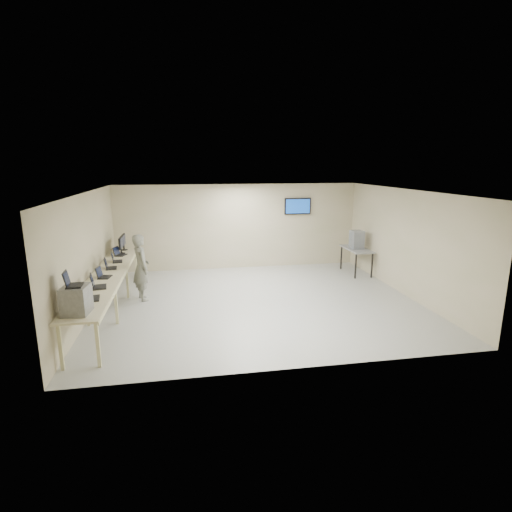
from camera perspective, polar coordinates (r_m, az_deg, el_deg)
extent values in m
cube|color=beige|center=(10.29, 0.20, -6.50)|extent=(8.00, 7.00, 0.01)
cube|color=white|center=(9.72, 0.21, 9.25)|extent=(8.00, 7.00, 0.01)
cube|color=beige|center=(13.32, -2.49, 4.21)|extent=(8.00, 0.01, 2.80)
cube|color=beige|center=(6.61, 5.65, -5.03)|extent=(8.00, 0.01, 2.80)
cube|color=beige|center=(10.02, -22.93, 0.23)|extent=(0.01, 7.00, 2.80)
cube|color=beige|center=(11.32, 20.56, 1.81)|extent=(0.01, 7.00, 2.80)
cube|color=black|center=(13.62, 5.92, 7.11)|extent=(0.15, 0.04, 0.15)
cube|color=black|center=(13.58, 5.97, 7.09)|extent=(0.90, 0.06, 0.55)
cube|color=#103D94|center=(13.55, 6.01, 7.08)|extent=(0.82, 0.01, 0.47)
cube|color=beige|center=(10.06, -20.44, -2.57)|extent=(0.75, 6.00, 0.04)
cube|color=beige|center=(10.00, -18.32, -2.66)|extent=(0.02, 6.00, 0.06)
cube|color=beige|center=(7.65, -26.15, -11.57)|extent=(0.06, 0.06, 0.86)
cube|color=beige|center=(7.51, -21.67, -11.61)|extent=(0.06, 0.06, 0.86)
cube|color=beige|center=(9.41, -22.98, -6.72)|extent=(0.06, 0.06, 0.86)
cube|color=beige|center=(9.29, -19.35, -6.66)|extent=(0.06, 0.06, 0.86)
cube|color=beige|center=(11.08, -20.99, -3.62)|extent=(0.06, 0.06, 0.86)
cube|color=beige|center=(10.98, -17.91, -3.53)|extent=(0.06, 0.06, 0.86)
cube|color=beige|center=(12.94, -19.43, -1.18)|extent=(0.06, 0.06, 0.86)
cube|color=beige|center=(12.85, -16.80, -1.08)|extent=(0.06, 0.06, 0.86)
cube|color=gray|center=(7.60, -24.29, -5.73)|extent=(0.46, 0.51, 0.50)
cube|color=black|center=(7.53, -24.47, -3.85)|extent=(0.27, 0.36, 0.02)
cube|color=black|center=(7.53, -25.48, -2.89)|extent=(0.09, 0.33, 0.25)
cube|color=black|center=(7.52, -25.37, -2.89)|extent=(0.06, 0.29, 0.20)
cube|color=black|center=(8.34, -22.41, -5.64)|extent=(0.34, 0.43, 0.02)
cube|color=black|center=(8.33, -23.45, -4.67)|extent=(0.13, 0.37, 0.28)
cube|color=black|center=(8.33, -23.34, -4.67)|extent=(0.10, 0.33, 0.23)
cube|color=black|center=(9.04, -21.45, -4.15)|extent=(0.33, 0.42, 0.02)
cube|color=black|center=(9.03, -22.38, -3.27)|extent=(0.13, 0.36, 0.27)
cube|color=black|center=(9.03, -22.28, -3.27)|extent=(0.11, 0.32, 0.23)
cube|color=black|center=(9.78, -20.77, -2.84)|extent=(0.29, 0.37, 0.02)
cube|color=black|center=(9.77, -21.53, -2.12)|extent=(0.11, 0.32, 0.24)
cube|color=black|center=(9.77, -21.45, -2.12)|extent=(0.09, 0.28, 0.20)
cube|color=black|center=(10.56, -19.96, -1.64)|extent=(0.29, 0.37, 0.02)
cube|color=black|center=(10.55, -20.68, -0.95)|extent=(0.10, 0.33, 0.25)
cube|color=black|center=(10.54, -20.60, -0.95)|extent=(0.08, 0.29, 0.21)
cube|color=black|center=(11.22, -19.18, -0.74)|extent=(0.29, 0.37, 0.02)
cube|color=black|center=(11.21, -19.84, -0.11)|extent=(0.11, 0.32, 0.24)
cube|color=black|center=(11.21, -19.77, -0.10)|extent=(0.09, 0.28, 0.20)
cube|color=black|center=(11.96, -18.73, 0.12)|extent=(0.34, 0.39, 0.02)
cube|color=black|center=(11.95, -19.34, 0.70)|extent=(0.16, 0.32, 0.24)
cube|color=black|center=(11.95, -19.27, 0.71)|extent=(0.14, 0.27, 0.20)
cylinder|color=black|center=(12.20, -18.66, 0.36)|extent=(0.22, 0.22, 0.02)
cube|color=black|center=(12.18, -18.69, 0.79)|extent=(0.04, 0.03, 0.17)
cube|color=black|center=(12.14, -18.76, 1.79)|extent=(0.05, 0.49, 0.32)
cube|color=black|center=(12.13, -18.62, 1.79)|extent=(0.00, 0.44, 0.28)
cylinder|color=black|center=(12.69, -18.33, 0.86)|extent=(0.21, 0.21, 0.02)
cube|color=black|center=(12.67, -18.36, 1.27)|extent=(0.04, 0.03, 0.17)
cube|color=black|center=(12.63, -18.43, 2.22)|extent=(0.05, 0.48, 0.32)
cube|color=black|center=(12.63, -18.30, 2.23)|extent=(0.00, 0.44, 0.28)
imported|color=gray|center=(10.61, -16.08, -1.57)|extent=(0.60, 0.73, 1.72)
cube|color=gray|center=(13.09, 14.19, 0.98)|extent=(0.63, 1.36, 0.04)
cube|color=black|center=(12.56, 14.05, -1.42)|extent=(0.04, 0.04, 0.78)
cube|color=black|center=(13.59, 12.08, -0.23)|extent=(0.04, 0.04, 0.78)
cube|color=black|center=(12.78, 16.23, -1.30)|extent=(0.04, 0.04, 0.78)
cube|color=black|center=(13.80, 14.14, -0.14)|extent=(0.04, 0.04, 0.78)
cube|color=gray|center=(13.06, 14.14, 1.47)|extent=(0.36, 0.40, 0.19)
cube|color=gray|center=(13.02, 14.19, 2.29)|extent=(0.36, 0.40, 0.19)
cube|color=gray|center=(12.99, 14.23, 3.12)|extent=(0.36, 0.40, 0.19)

